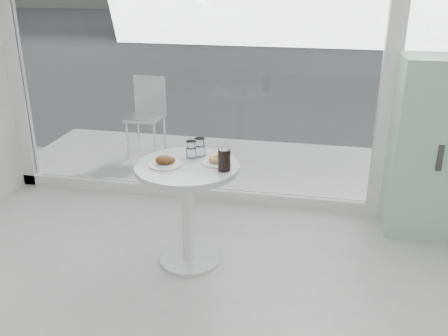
% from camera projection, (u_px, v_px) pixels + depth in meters
% --- Properties ---
extents(room_shell, '(6.00, 6.00, 6.00)m').
position_uv_depth(room_shell, '(34.00, 70.00, 0.66)').
color(room_shell, white).
rests_on(room_shell, ground).
extents(storefront, '(5.00, 0.14, 3.00)m').
position_uv_depth(storefront, '(290.00, 10.00, 3.96)').
color(storefront, silver).
rests_on(storefront, ground).
extents(main_table, '(0.72, 0.72, 0.77)m').
position_uv_depth(main_table, '(188.00, 194.00, 3.50)').
color(main_table, white).
rests_on(main_table, ground).
extents(patio_deck, '(5.60, 1.60, 0.05)m').
position_uv_depth(patio_deck, '(281.00, 169.00, 5.33)').
color(patio_deck, silver).
rests_on(patio_deck, ground).
extents(street, '(40.00, 24.00, 0.00)m').
position_uv_depth(street, '(316.00, 33.00, 16.43)').
color(street, '#3E3E3E').
rests_on(street, ground).
extents(mint_cabinet, '(0.67, 0.47, 1.42)m').
position_uv_depth(mint_cabinet, '(434.00, 148.00, 3.91)').
color(mint_cabinet, '#A2CEB7').
rests_on(mint_cabinet, ground).
extents(patio_chair, '(0.39, 0.39, 0.86)m').
position_uv_depth(patio_chair, '(147.00, 111.00, 5.55)').
color(patio_chair, white).
rests_on(patio_chair, patio_deck).
extents(car_white, '(4.79, 2.71, 1.54)m').
position_uv_depth(car_white, '(185.00, 9.00, 15.91)').
color(car_white, white).
rests_on(car_white, street).
extents(plate_fritter, '(0.22, 0.22, 0.07)m').
position_uv_depth(plate_fritter, '(166.00, 162.00, 3.40)').
color(plate_fritter, white).
rests_on(plate_fritter, main_table).
extents(plate_donut, '(0.21, 0.21, 0.05)m').
position_uv_depth(plate_donut, '(218.00, 161.00, 3.44)').
color(plate_donut, white).
rests_on(plate_donut, main_table).
extents(water_tumbler_a, '(0.07, 0.07, 0.12)m').
position_uv_depth(water_tumbler_a, '(191.00, 150.00, 3.53)').
color(water_tumbler_a, white).
rests_on(water_tumbler_a, main_table).
extents(water_tumbler_b, '(0.08, 0.08, 0.13)m').
position_uv_depth(water_tumbler_b, '(200.00, 148.00, 3.56)').
color(water_tumbler_b, white).
rests_on(water_tumbler_b, main_table).
extents(cola_glass, '(0.09, 0.09, 0.16)m').
position_uv_depth(cola_glass, '(224.00, 159.00, 3.30)').
color(cola_glass, white).
rests_on(cola_glass, main_table).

